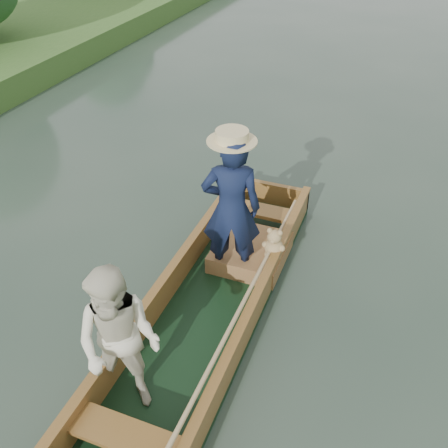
% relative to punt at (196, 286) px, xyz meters
% --- Properties ---
extents(ground, '(120.00, 120.00, 0.00)m').
position_rel_punt_xyz_m(ground, '(0.06, 0.04, -0.58)').
color(ground, '#283D30').
rests_on(ground, ground).
extents(punt, '(1.27, 5.00, 1.91)m').
position_rel_punt_xyz_m(punt, '(0.00, 0.00, 0.00)').
color(punt, black).
rests_on(punt, ground).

